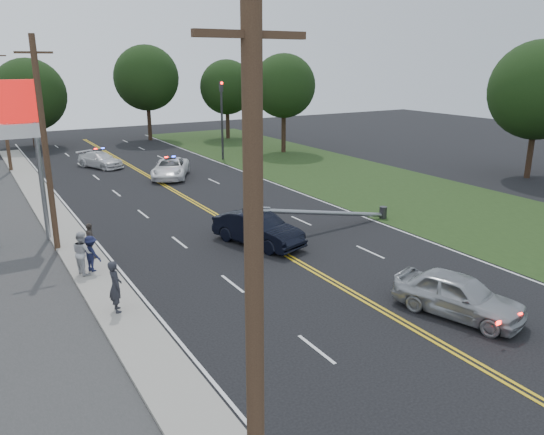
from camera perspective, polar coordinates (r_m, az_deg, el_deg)
ground at (r=20.96m, az=9.96°, el=-8.76°), size 120.00×120.00×0.00m
sidewalk at (r=26.11m, az=-19.61°, el=-4.17°), size 1.80×70.00×0.12m
grass_verge at (r=36.68m, az=16.00°, el=1.94°), size 12.00×80.00×0.01m
centerline_yellow at (r=28.70m, az=-3.02°, el=-1.44°), size 0.36×80.00×0.00m
pylon_sign at (r=28.44m, az=-26.62°, el=9.04°), size 3.20×0.35×8.00m
traffic_signal at (r=49.12m, az=-5.42°, el=11.07°), size 0.28×0.41×7.05m
fallen_streetlight at (r=28.95m, az=6.17°, el=0.53°), size 9.36×0.44×1.91m
utility_pole_near at (r=8.03m, az=-1.89°, el=-11.70°), size 1.60×0.28×10.00m
utility_pole_mid at (r=26.70m, az=-23.22°, el=7.08°), size 1.60×0.28×10.00m
utility_pole_far at (r=48.48m, az=-27.00°, el=10.34°), size 1.60×0.28×10.00m
tree_6 at (r=61.38m, az=-24.65°, el=11.89°), size 7.42×7.42×9.12m
tree_7 at (r=62.73m, az=-13.35°, el=14.39°), size 7.19×7.19×10.54m
tree_8 at (r=62.83m, az=-4.88°, el=13.79°), size 6.19×6.19×8.97m
tree_9 at (r=52.91m, az=1.29°, el=13.96°), size 6.14×6.14×9.53m
tree_12 at (r=45.48m, az=26.78°, el=12.12°), size 7.38×7.38×10.39m
crashed_sedan at (r=26.37m, az=-1.52°, el=-1.23°), size 3.19×5.25×1.63m
waiting_sedan at (r=20.34m, az=19.39°, el=-7.86°), size 3.17×4.99×1.58m
emergency_a at (r=42.38m, az=-10.85°, el=5.23°), size 4.70×5.90×1.49m
emergency_b at (r=47.93m, az=-17.98°, el=5.91°), size 3.58×4.88×1.31m
bystander_a at (r=19.99m, az=-16.49°, el=-7.10°), size 0.50×0.73×1.93m
bystander_b at (r=23.87m, az=-19.72°, el=-3.58°), size 0.90×1.05×1.86m
bystander_c at (r=24.06m, az=-18.89°, el=-3.69°), size 1.02×1.18×1.58m
bystander_d at (r=25.61m, az=-18.96°, el=-2.39°), size 0.45×0.99×1.67m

